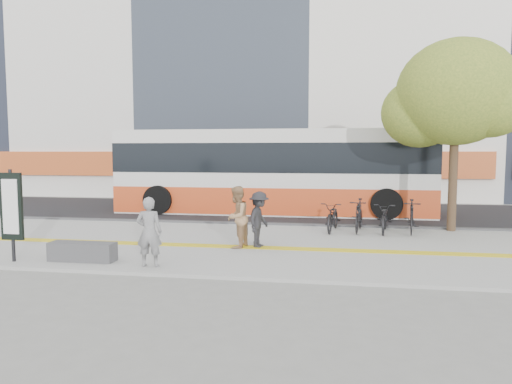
% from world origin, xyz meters
% --- Properties ---
extents(ground, '(120.00, 120.00, 0.00)m').
position_xyz_m(ground, '(0.00, 0.00, 0.00)').
color(ground, slate).
rests_on(ground, ground).
extents(sidewalk, '(40.00, 7.00, 0.08)m').
position_xyz_m(sidewalk, '(0.00, 1.50, 0.04)').
color(sidewalk, gray).
rests_on(sidewalk, ground).
extents(tactile_strip, '(40.00, 0.45, 0.01)m').
position_xyz_m(tactile_strip, '(0.00, 1.00, 0.09)').
color(tactile_strip, gold).
rests_on(tactile_strip, sidewalk).
extents(street, '(40.00, 8.00, 0.06)m').
position_xyz_m(street, '(0.00, 9.00, 0.03)').
color(street, black).
rests_on(street, ground).
extents(curb, '(40.00, 0.25, 0.14)m').
position_xyz_m(curb, '(0.00, 5.00, 0.07)').
color(curb, '#373739').
rests_on(curb, ground).
extents(bench, '(1.60, 0.45, 0.45)m').
position_xyz_m(bench, '(-2.60, -1.20, 0.30)').
color(bench, '#373739').
rests_on(bench, sidewalk).
extents(signboard, '(0.55, 0.10, 2.20)m').
position_xyz_m(signboard, '(-4.20, -1.51, 1.37)').
color(signboard, black).
rests_on(signboard, sidewalk).
extents(street_tree, '(4.40, 3.80, 6.31)m').
position_xyz_m(street_tree, '(7.18, 4.82, 4.51)').
color(street_tree, '#3B281B').
rests_on(street_tree, sidewalk).
extents(bus, '(13.31, 3.16, 3.54)m').
position_xyz_m(bus, '(0.73, 8.50, 1.73)').
color(bus, silver).
rests_on(bus, street).
extents(bicycle_row, '(3.33, 1.92, 1.07)m').
position_xyz_m(bicycle_row, '(4.54, 4.00, 0.59)').
color(bicycle_row, black).
rests_on(bicycle_row, sidewalk).
extents(seated_woman, '(0.63, 0.45, 1.60)m').
position_xyz_m(seated_woman, '(-0.80, -1.45, 0.88)').
color(seated_woman, black).
rests_on(seated_woman, sidewalk).
extents(pedestrian_tan, '(0.79, 0.93, 1.68)m').
position_xyz_m(pedestrian_tan, '(0.74, 0.92, 0.92)').
color(pedestrian_tan, '#A27A52').
rests_on(pedestrian_tan, sidewalk).
extents(pedestrian_dark, '(0.78, 1.09, 1.53)m').
position_xyz_m(pedestrian_dark, '(1.33, 1.08, 0.85)').
color(pedestrian_dark, black).
rests_on(pedestrian_dark, sidewalk).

